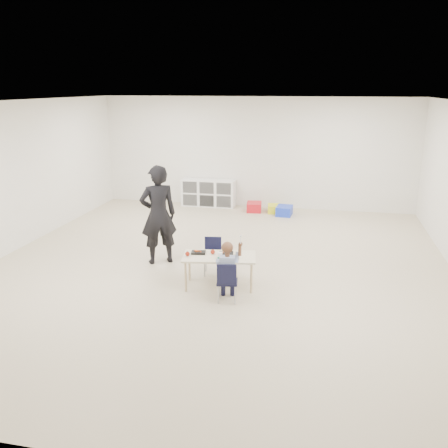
% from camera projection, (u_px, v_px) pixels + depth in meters
% --- Properties ---
extents(room, '(9.00, 9.02, 2.80)m').
position_uv_depth(room, '(216.00, 189.00, 7.86)').
color(room, '#B6A88C').
rests_on(room, ground).
extents(table, '(1.20, 0.72, 0.52)m').
position_uv_depth(table, '(219.00, 271.00, 7.42)').
color(table, beige).
rests_on(table, ground).
extents(chair_near, '(0.34, 0.32, 0.62)m').
position_uv_depth(chair_near, '(227.00, 281.00, 6.92)').
color(chair_near, black).
rests_on(chair_near, ground).
extents(chair_far, '(0.34, 0.32, 0.62)m').
position_uv_depth(chair_far, '(212.00, 257.00, 7.90)').
color(chair_far, black).
rests_on(chair_far, ground).
extents(child, '(0.47, 0.47, 0.97)m').
position_uv_depth(child, '(227.00, 270.00, 6.87)').
color(child, '#ADC0EA').
rests_on(child, chair_near).
extents(lunch_tray_near, '(0.24, 0.19, 0.03)m').
position_uv_depth(lunch_tray_near, '(226.00, 253.00, 7.41)').
color(lunch_tray_near, black).
rests_on(lunch_tray_near, table).
extents(lunch_tray_far, '(0.24, 0.19, 0.03)m').
position_uv_depth(lunch_tray_far, '(198.00, 252.00, 7.45)').
color(lunch_tray_far, black).
rests_on(lunch_tray_far, table).
extents(milk_carton, '(0.08, 0.08, 0.10)m').
position_uv_depth(milk_carton, '(220.00, 256.00, 7.22)').
color(milk_carton, white).
rests_on(milk_carton, table).
extents(bread_roll, '(0.09, 0.09, 0.07)m').
position_uv_depth(bread_roll, '(235.00, 257.00, 7.22)').
color(bread_roll, tan).
rests_on(bread_roll, table).
extents(apple_near, '(0.07, 0.07, 0.07)m').
position_uv_depth(apple_near, '(213.00, 252.00, 7.42)').
color(apple_near, maroon).
rests_on(apple_near, table).
extents(apple_far, '(0.07, 0.07, 0.07)m').
position_uv_depth(apple_far, '(187.00, 254.00, 7.33)').
color(apple_far, maroon).
rests_on(apple_far, table).
extents(cubby_shelf, '(1.40, 0.40, 0.70)m').
position_uv_depth(cubby_shelf, '(208.00, 193.00, 12.41)').
color(cubby_shelf, white).
rests_on(cubby_shelf, ground).
extents(adult, '(0.77, 0.69, 1.76)m').
position_uv_depth(adult, '(158.00, 215.00, 8.28)').
color(adult, black).
rests_on(adult, ground).
extents(bin_red, '(0.40, 0.49, 0.22)m').
position_uv_depth(bin_red, '(254.00, 207.00, 11.95)').
color(bin_red, red).
rests_on(bin_red, ground).
extents(bin_yellow, '(0.36, 0.43, 0.19)m').
position_uv_depth(bin_yellow, '(274.00, 209.00, 11.83)').
color(bin_yellow, yellow).
rests_on(bin_yellow, ground).
extents(bin_blue, '(0.39, 0.49, 0.23)m').
position_uv_depth(bin_blue, '(284.00, 211.00, 11.57)').
color(bin_blue, blue).
rests_on(bin_blue, ground).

